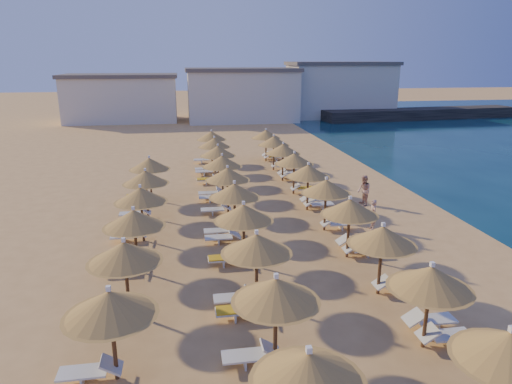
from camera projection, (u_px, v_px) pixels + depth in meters
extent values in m
plane|color=#DEA861|center=(289.00, 239.00, 22.51)|extent=(220.00, 220.00, 0.00)
cube|color=black|center=(421.00, 114.00, 67.08)|extent=(30.25, 6.85, 1.50)
cube|color=beige|center=(122.00, 100.00, 63.96)|extent=(15.00, 8.00, 6.00)
cube|color=#59514C|center=(120.00, 76.00, 63.05)|extent=(15.60, 8.48, 0.50)
cube|color=beige|center=(242.00, 97.00, 64.22)|extent=(15.00, 8.00, 6.80)
cube|color=#59514C|center=(242.00, 70.00, 63.19)|extent=(15.60, 8.48, 0.50)
cube|color=beige|center=(340.00, 91.00, 68.84)|extent=(15.00, 8.00, 7.60)
cube|color=#59514C|center=(341.00, 63.00, 67.70)|extent=(15.60, 8.48, 0.50)
cone|color=olive|center=(509.00, 346.00, 10.24)|extent=(2.36, 2.36, 0.71)
cone|color=olive|center=(507.00, 357.00, 10.32)|extent=(2.55, 2.55, 0.12)
cube|color=white|center=(512.00, 329.00, 10.12)|extent=(0.12, 0.12, 0.14)
cylinder|color=brown|center=(426.00, 314.00, 13.77)|extent=(0.12, 0.12, 2.25)
cone|color=olive|center=(431.00, 278.00, 13.43)|extent=(2.36, 2.36, 0.71)
cone|color=olive|center=(430.00, 287.00, 13.51)|extent=(2.55, 2.55, 0.12)
cube|color=white|center=(432.00, 264.00, 13.31)|extent=(0.12, 0.12, 0.14)
cylinder|color=brown|center=(380.00, 266.00, 16.96)|extent=(0.12, 0.12, 2.25)
cone|color=olive|center=(382.00, 235.00, 16.62)|extent=(2.36, 2.36, 0.71)
cone|color=olive|center=(382.00, 243.00, 16.70)|extent=(2.55, 2.55, 0.12)
cube|color=white|center=(383.00, 224.00, 16.50)|extent=(0.12, 0.12, 0.14)
cylinder|color=brown|center=(348.00, 233.00, 20.15)|extent=(0.12, 0.12, 2.25)
cone|color=olive|center=(350.00, 207.00, 19.81)|extent=(2.36, 2.36, 0.71)
cone|color=olive|center=(349.00, 213.00, 19.89)|extent=(2.55, 2.55, 0.12)
cube|color=white|center=(350.00, 198.00, 19.69)|extent=(0.12, 0.12, 0.14)
cylinder|color=brown|center=(325.00, 209.00, 23.34)|extent=(0.12, 0.12, 2.25)
cone|color=olive|center=(326.00, 186.00, 22.99)|extent=(2.36, 2.36, 0.71)
cone|color=olive|center=(326.00, 192.00, 23.08)|extent=(2.55, 2.55, 0.12)
cube|color=white|center=(327.00, 178.00, 22.87)|extent=(0.12, 0.12, 0.14)
cylinder|color=brown|center=(308.00, 191.00, 26.53)|extent=(0.12, 0.12, 2.25)
cone|color=olive|center=(308.00, 171.00, 26.18)|extent=(2.36, 2.36, 0.71)
cone|color=olive|center=(308.00, 176.00, 26.27)|extent=(2.55, 2.55, 0.12)
cube|color=white|center=(308.00, 164.00, 26.06)|extent=(0.12, 0.12, 0.14)
cylinder|color=brown|center=(294.00, 177.00, 29.72)|extent=(0.12, 0.12, 2.25)
cone|color=olive|center=(294.00, 159.00, 29.37)|extent=(2.36, 2.36, 0.71)
cone|color=olive|center=(294.00, 163.00, 29.46)|extent=(2.55, 2.55, 0.12)
cube|color=white|center=(294.00, 152.00, 29.25)|extent=(0.12, 0.12, 0.14)
cylinder|color=brown|center=(283.00, 166.00, 32.91)|extent=(0.12, 0.12, 2.25)
cone|color=olive|center=(283.00, 149.00, 32.56)|extent=(2.36, 2.36, 0.71)
cone|color=olive|center=(283.00, 153.00, 32.65)|extent=(2.55, 2.55, 0.12)
cube|color=white|center=(283.00, 143.00, 32.44)|extent=(0.12, 0.12, 0.14)
cylinder|color=brown|center=(274.00, 156.00, 36.10)|extent=(0.12, 0.12, 2.25)
cone|color=olive|center=(274.00, 141.00, 35.75)|extent=(2.36, 2.36, 0.71)
cone|color=olive|center=(274.00, 144.00, 35.83)|extent=(2.55, 2.55, 0.12)
cube|color=white|center=(274.00, 135.00, 35.63)|extent=(0.12, 0.12, 0.14)
cylinder|color=brown|center=(266.00, 148.00, 39.29)|extent=(0.12, 0.12, 2.25)
cone|color=olive|center=(266.00, 134.00, 38.94)|extent=(2.36, 2.36, 0.71)
cone|color=olive|center=(266.00, 137.00, 39.02)|extent=(2.55, 2.55, 0.12)
cube|color=white|center=(266.00, 129.00, 38.82)|extent=(0.12, 0.12, 0.14)
cone|color=olive|center=(308.00, 367.00, 9.53)|extent=(2.36, 2.36, 0.71)
cone|color=olive|center=(308.00, 379.00, 9.61)|extent=(2.55, 2.55, 0.12)
cube|color=white|center=(309.00, 350.00, 9.41)|extent=(0.12, 0.12, 0.14)
cylinder|color=brown|center=(275.00, 328.00, 13.06)|extent=(0.12, 0.12, 2.25)
cone|color=olive|center=(276.00, 290.00, 12.71)|extent=(2.36, 2.36, 0.71)
cone|color=olive|center=(276.00, 299.00, 12.80)|extent=(2.55, 2.55, 0.12)
cube|color=white|center=(276.00, 276.00, 12.59)|extent=(0.12, 0.12, 0.14)
cylinder|color=brown|center=(257.00, 275.00, 16.25)|extent=(0.12, 0.12, 2.25)
cone|color=olive|center=(257.00, 243.00, 15.90)|extent=(2.36, 2.36, 0.71)
cone|color=olive|center=(257.00, 251.00, 15.99)|extent=(2.55, 2.55, 0.12)
cube|color=white|center=(257.00, 232.00, 15.78)|extent=(0.12, 0.12, 0.14)
cylinder|color=brown|center=(244.00, 240.00, 19.44)|extent=(0.12, 0.12, 2.25)
cone|color=olive|center=(244.00, 213.00, 19.09)|extent=(2.36, 2.36, 0.71)
cone|color=olive|center=(244.00, 219.00, 19.18)|extent=(2.55, 2.55, 0.12)
cube|color=white|center=(244.00, 203.00, 18.97)|extent=(0.12, 0.12, 0.14)
cylinder|color=brown|center=(235.00, 214.00, 22.63)|extent=(0.12, 0.12, 2.25)
cone|color=olive|center=(234.00, 190.00, 22.28)|extent=(2.36, 2.36, 0.71)
cone|color=olive|center=(235.00, 196.00, 22.36)|extent=(2.55, 2.55, 0.12)
cube|color=white|center=(234.00, 182.00, 22.16)|extent=(0.12, 0.12, 0.14)
cylinder|color=brown|center=(228.00, 195.00, 25.82)|extent=(0.12, 0.12, 2.25)
cone|color=olive|center=(228.00, 174.00, 25.47)|extent=(2.36, 2.36, 0.71)
cone|color=olive|center=(228.00, 179.00, 25.55)|extent=(2.55, 2.55, 0.12)
cube|color=white|center=(227.00, 167.00, 25.35)|extent=(0.12, 0.12, 0.14)
cylinder|color=brown|center=(223.00, 180.00, 29.01)|extent=(0.12, 0.12, 2.25)
cone|color=olive|center=(222.00, 161.00, 28.66)|extent=(2.36, 2.36, 0.71)
cone|color=olive|center=(222.00, 166.00, 28.74)|extent=(2.55, 2.55, 0.12)
cube|color=white|center=(222.00, 154.00, 28.54)|extent=(0.12, 0.12, 0.14)
cylinder|color=brown|center=(218.00, 168.00, 32.20)|extent=(0.12, 0.12, 2.25)
cone|color=olive|center=(218.00, 151.00, 31.85)|extent=(2.36, 2.36, 0.71)
cone|color=olive|center=(218.00, 155.00, 31.93)|extent=(2.55, 2.55, 0.12)
cube|color=white|center=(218.00, 145.00, 31.73)|extent=(0.12, 0.12, 0.14)
cylinder|color=brown|center=(215.00, 158.00, 35.38)|extent=(0.12, 0.12, 2.25)
cone|color=olive|center=(214.00, 142.00, 35.04)|extent=(2.36, 2.36, 0.71)
cone|color=olive|center=(214.00, 146.00, 35.12)|extent=(2.55, 2.55, 0.12)
cube|color=white|center=(214.00, 137.00, 34.92)|extent=(0.12, 0.12, 0.14)
cylinder|color=brown|center=(212.00, 150.00, 38.57)|extent=(0.12, 0.12, 2.25)
cone|color=olive|center=(211.00, 135.00, 38.23)|extent=(2.36, 2.36, 0.71)
cone|color=olive|center=(212.00, 139.00, 38.31)|extent=(2.55, 2.55, 0.12)
cube|color=white|center=(211.00, 130.00, 38.11)|extent=(0.12, 0.12, 0.14)
cylinder|color=brown|center=(114.00, 343.00, 12.37)|extent=(0.12, 0.12, 2.25)
cone|color=olive|center=(110.00, 303.00, 12.03)|extent=(2.36, 2.36, 0.71)
cone|color=olive|center=(111.00, 313.00, 12.11)|extent=(2.55, 2.55, 0.12)
cube|color=white|center=(108.00, 288.00, 11.91)|extent=(0.12, 0.12, 0.14)
cylinder|color=brown|center=(127.00, 285.00, 15.56)|extent=(0.12, 0.12, 2.25)
cone|color=olive|center=(124.00, 252.00, 15.22)|extent=(2.36, 2.36, 0.71)
cone|color=olive|center=(125.00, 260.00, 15.30)|extent=(2.55, 2.55, 0.12)
cube|color=white|center=(123.00, 240.00, 15.10)|extent=(0.12, 0.12, 0.14)
cylinder|color=brown|center=(136.00, 246.00, 18.75)|extent=(0.12, 0.12, 2.25)
cone|color=olive|center=(134.00, 218.00, 18.41)|extent=(2.36, 2.36, 0.71)
cone|color=olive|center=(134.00, 225.00, 18.49)|extent=(2.55, 2.55, 0.12)
cube|color=white|center=(133.00, 208.00, 18.29)|extent=(0.12, 0.12, 0.14)
cylinder|color=brown|center=(142.00, 219.00, 21.94)|extent=(0.12, 0.12, 2.25)
cone|color=olive|center=(141.00, 195.00, 21.60)|extent=(2.36, 2.36, 0.71)
cone|color=olive|center=(141.00, 201.00, 21.68)|extent=(2.55, 2.55, 0.12)
cube|color=white|center=(140.00, 186.00, 21.48)|extent=(0.12, 0.12, 0.14)
cylinder|color=brown|center=(147.00, 199.00, 25.13)|extent=(0.12, 0.12, 2.25)
cone|color=olive|center=(146.00, 177.00, 24.78)|extent=(2.36, 2.36, 0.71)
cone|color=olive|center=(146.00, 182.00, 24.87)|extent=(2.55, 2.55, 0.12)
cube|color=white|center=(145.00, 170.00, 24.66)|extent=(0.12, 0.12, 0.14)
cylinder|color=brown|center=(151.00, 183.00, 28.32)|extent=(0.12, 0.12, 2.25)
cone|color=olive|center=(149.00, 164.00, 27.97)|extent=(2.36, 2.36, 0.71)
cone|color=olive|center=(150.00, 168.00, 28.06)|extent=(2.55, 2.55, 0.12)
cube|color=white|center=(149.00, 157.00, 27.85)|extent=(0.12, 0.12, 0.14)
cube|color=silver|center=(451.00, 335.00, 14.14)|extent=(1.32, 0.63, 0.06)
cube|color=silver|center=(450.00, 339.00, 14.18)|extent=(0.06, 0.57, 0.32)
cube|color=silver|center=(428.00, 333.00, 13.98)|extent=(0.58, 0.63, 0.40)
cube|color=silver|center=(435.00, 319.00, 14.99)|extent=(1.32, 0.63, 0.06)
cube|color=silver|center=(435.00, 323.00, 15.04)|extent=(0.06, 0.57, 0.32)
cube|color=silver|center=(414.00, 317.00, 14.83)|extent=(0.58, 0.63, 0.40)
cube|color=silver|center=(245.00, 356.00, 13.15)|extent=(1.32, 0.63, 0.06)
cube|color=silver|center=(245.00, 360.00, 13.19)|extent=(0.06, 0.57, 0.32)
cube|color=silver|center=(271.00, 349.00, 13.23)|extent=(0.58, 0.63, 0.40)
cube|color=silver|center=(401.00, 284.00, 17.33)|extent=(1.32, 0.63, 0.06)
cube|color=silver|center=(400.00, 288.00, 17.37)|extent=(0.06, 0.57, 0.32)
cube|color=silver|center=(382.00, 282.00, 17.17)|extent=(0.58, 0.63, 0.40)
cube|color=silver|center=(232.00, 298.00, 16.34)|extent=(1.32, 0.63, 0.06)
cube|color=silver|center=(232.00, 302.00, 16.38)|extent=(0.06, 0.57, 0.32)
cube|color=silver|center=(253.00, 292.00, 16.42)|extent=(0.58, 0.63, 0.40)
cube|color=silver|center=(235.00, 311.00, 15.49)|extent=(1.32, 0.63, 0.06)
cube|color=silver|center=(235.00, 315.00, 15.53)|extent=(0.06, 0.57, 0.32)
cube|color=silver|center=(257.00, 305.00, 15.57)|extent=(0.58, 0.63, 0.40)
cube|color=yellow|center=(235.00, 309.00, 15.47)|extent=(1.26, 0.58, 0.05)
cube|color=silver|center=(366.00, 249.00, 20.52)|extent=(1.32, 0.63, 0.06)
cube|color=silver|center=(366.00, 252.00, 20.56)|extent=(0.06, 0.57, 0.32)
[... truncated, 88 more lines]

